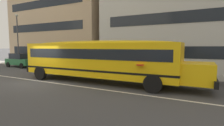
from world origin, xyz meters
name	(u,v)px	position (x,y,z in m)	size (l,w,h in m)	color
ground_plane	(42,81)	(0.00, 0.00, 0.00)	(400.00, 400.00, 0.00)	#424244
sidewalk_far	(99,69)	(0.00, 7.43, 0.01)	(120.00, 3.00, 0.01)	gray
lane_centreline	(42,81)	(0.00, 0.00, 0.00)	(110.00, 0.16, 0.01)	silver
school_bus	(100,58)	(3.78, 1.74, 1.70)	(12.85, 3.06, 2.86)	yellow
parked_car_green_by_lamppost	(21,60)	(-9.34, 4.88, 0.84)	(3.93, 1.94, 1.64)	#236038
street_lamp	(17,33)	(-12.54, 6.73, 4.31)	(0.44, 0.44, 6.80)	#38383D
apartment_block_far_left	(70,1)	(-9.98, 14.55, 9.85)	(16.16, 11.30, 19.70)	tan
apartment_block_far_centre	(190,11)	(8.22, 14.97, 6.65)	(18.13, 12.14, 13.30)	#B7B7B2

